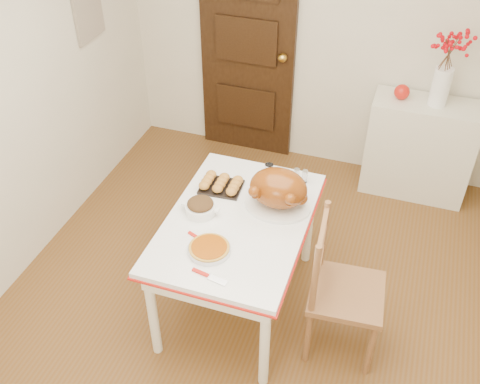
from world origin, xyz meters
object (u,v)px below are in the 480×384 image
(turkey_platter, at_px, (278,190))
(pumpkin_pie, at_px, (209,248))
(sideboard, at_px, (419,148))
(kitchen_table, at_px, (238,262))
(chair_oak, at_px, (347,290))

(turkey_platter, relative_size, pumpkin_pie, 1.72)
(sideboard, bearing_deg, turkey_platter, -118.77)
(kitchen_table, bearing_deg, turkey_platter, 44.74)
(sideboard, bearing_deg, pumpkin_pie, -118.36)
(chair_oak, bearing_deg, kitchen_table, 76.55)
(sideboard, relative_size, pumpkin_pie, 3.46)
(kitchen_table, distance_m, turkey_platter, 0.59)
(kitchen_table, relative_size, chair_oak, 1.27)
(chair_oak, distance_m, pumpkin_pie, 0.87)
(kitchen_table, bearing_deg, sideboard, 58.90)
(chair_oak, distance_m, turkey_platter, 0.74)
(turkey_platter, distance_m, pumpkin_pie, 0.59)
(sideboard, distance_m, chair_oak, 1.84)
(kitchen_table, xyz_separation_m, chair_oak, (0.74, -0.12, 0.12))
(sideboard, xyz_separation_m, turkey_platter, (-0.82, -1.50, 0.47))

